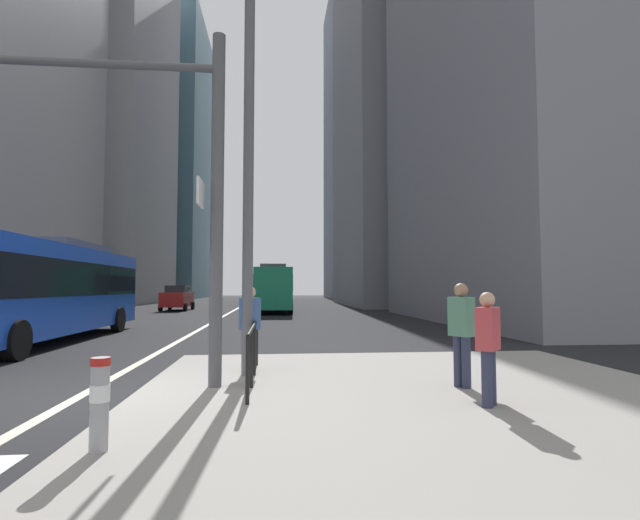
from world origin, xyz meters
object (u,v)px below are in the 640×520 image
(car_receding_far, at_px, (284,293))
(pedestrian_walking, at_px, (250,324))
(car_receding_near, at_px, (267,293))
(pedestrian_far, at_px, (462,329))
(traffic_signal_gantry, at_px, (86,147))
(street_lamp_post, at_px, (249,106))
(car_oncoming_mid, at_px, (178,298))
(city_bus_red_distant, at_px, (266,287))
(city_bus_red_receding, at_px, (273,287))
(bollard_left, at_px, (100,399))
(pedestrian_waiting, at_px, (488,343))
(city_bus_blue_oncoming, at_px, (42,286))

(car_receding_far, height_order, pedestrian_walking, car_receding_far)
(car_receding_near, xyz_separation_m, car_receding_far, (2.41, 1.10, -0.00))
(car_receding_near, bearing_deg, pedestrian_far, -85.83)
(traffic_signal_gantry, relative_size, street_lamp_post, 0.80)
(street_lamp_post, bearing_deg, car_oncoming_mid, 103.74)
(city_bus_red_distant, bearing_deg, car_oncoming_mid, -111.42)
(city_bus_red_receding, bearing_deg, car_receding_far, 87.33)
(traffic_signal_gantry, xyz_separation_m, bollard_left, (1.38, -3.04, -3.46))
(car_oncoming_mid, distance_m, car_receding_far, 30.05)
(pedestrian_walking, relative_size, pedestrian_far, 0.97)
(street_lamp_post, height_order, pedestrian_waiting, street_lamp_post)
(car_receding_far, relative_size, pedestrian_walking, 2.69)
(pedestrian_walking, bearing_deg, pedestrian_waiting, -41.64)
(car_receding_near, xyz_separation_m, traffic_signal_gantry, (-1.99, -57.50, 3.14))
(car_receding_near, xyz_separation_m, bollard_left, (-0.60, -60.54, -0.32))
(car_oncoming_mid, height_order, traffic_signal_gantry, traffic_signal_gantry)
(bollard_left, bearing_deg, car_receding_near, 89.43)
(traffic_signal_gantry, xyz_separation_m, street_lamp_post, (2.61, 0.98, 1.16))
(car_receding_near, bearing_deg, traffic_signal_gantry, -91.98)
(traffic_signal_gantry, height_order, street_lamp_post, street_lamp_post)
(pedestrian_walking, bearing_deg, traffic_signal_gantry, -152.09)
(city_bus_blue_oncoming, bearing_deg, city_bus_red_receding, 69.74)
(city_bus_blue_oncoming, bearing_deg, pedestrian_walking, -43.34)
(city_bus_blue_oncoming, distance_m, car_receding_far, 51.36)
(pedestrian_waiting, distance_m, pedestrian_far, 1.23)
(city_bus_red_receding, height_order, pedestrian_walking, city_bus_red_receding)
(city_bus_red_distant, height_order, traffic_signal_gantry, traffic_signal_gantry)
(car_oncoming_mid, height_order, street_lamp_post, street_lamp_post)
(car_receding_near, relative_size, pedestrian_walking, 2.73)
(bollard_left, bearing_deg, pedestrian_walking, 74.15)
(city_bus_blue_oncoming, relative_size, city_bus_red_distant, 1.01)
(car_receding_far, distance_m, traffic_signal_gantry, 58.85)
(car_oncoming_mid, distance_m, pedestrian_far, 32.15)
(car_oncoming_mid, xyz_separation_m, pedestrian_waiting, (10.55, -31.55, 0.02))
(city_bus_blue_oncoming, height_order, car_oncoming_mid, city_bus_blue_oncoming)
(city_bus_blue_oncoming, xyz_separation_m, car_oncoming_mid, (-0.12, 21.89, -0.85))
(car_oncoming_mid, xyz_separation_m, traffic_signal_gantry, (4.45, -29.88, 3.14))
(city_bus_blue_oncoming, height_order, car_receding_far, city_bus_blue_oncoming)
(car_receding_near, relative_size, pedestrian_waiting, 2.88)
(car_receding_far, relative_size, traffic_signal_gantry, 0.70)
(pedestrian_walking, bearing_deg, car_oncoming_mid, 103.99)
(city_bus_blue_oncoming, bearing_deg, pedestrian_waiting, -42.79)
(street_lamp_post, bearing_deg, pedestrian_waiting, -37.21)
(pedestrian_waiting, bearing_deg, city_bus_red_receding, 96.10)
(city_bus_red_receding, height_order, car_oncoming_mid, city_bus_red_receding)
(car_oncoming_mid, bearing_deg, pedestrian_waiting, -71.51)
(city_bus_blue_oncoming, bearing_deg, bollard_left, -62.59)
(car_oncoming_mid, bearing_deg, car_receding_far, 72.88)
(city_bus_red_receding, xyz_separation_m, pedestrian_far, (3.25, -28.19, -0.74))
(city_bus_blue_oncoming, xyz_separation_m, city_bus_red_receding, (7.29, 19.76, -0.00))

